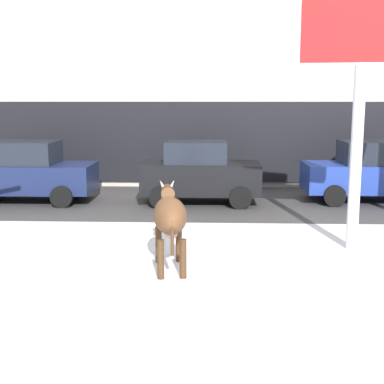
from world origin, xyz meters
name	(u,v)px	position (x,y,z in m)	size (l,w,h in m)	color
ground_plane	(204,300)	(0.00, 0.00, 0.00)	(120.00, 120.00, 0.00)	white
road_strip	(208,202)	(0.00, 8.05, 0.00)	(60.00, 5.60, 0.01)	#423F3F
building_facade	(211,11)	(0.00, 13.81, 6.48)	(44.00, 6.10, 13.00)	beige
cow_brown	(170,216)	(-0.65, 1.56, 0.99)	(0.79, 1.93, 1.54)	brown
billboard	(363,36)	(3.04, 3.03, 4.31)	(2.52, 0.53, 5.56)	silver
car_navy_sedan	(24,172)	(-5.58, 7.89, 0.91)	(4.21, 1.99, 1.84)	#19234C
car_black_hatchback	(200,172)	(-0.26, 7.87, 0.93)	(3.51, 1.93, 1.86)	black
car_blue_sedan	(374,172)	(5.03, 8.35, 0.91)	(4.21, 1.99, 1.84)	#233D9E
pedestrian_by_cars	(100,162)	(-3.93, 10.91, 0.88)	(0.36, 0.24, 1.73)	#282833
pedestrian_far_left	(378,163)	(5.93, 10.91, 0.88)	(0.36, 0.24, 1.73)	#282833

